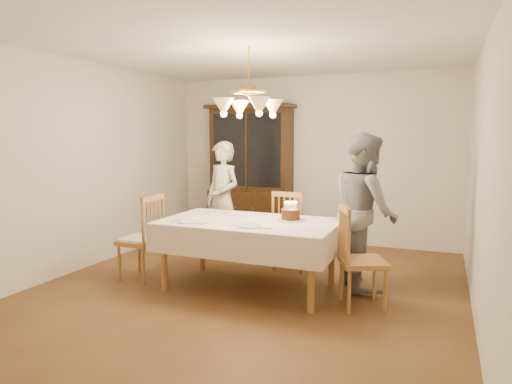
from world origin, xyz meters
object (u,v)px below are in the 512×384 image
at_px(chair_far_side, 292,234).
at_px(china_hutch, 251,175).
at_px(dining_table, 249,227).
at_px(birthday_cake, 291,215).
at_px(elderly_woman, 223,200).

bearing_deg(chair_far_side, china_hutch, 130.21).
bearing_deg(dining_table, birthday_cake, 23.70).
distance_m(chair_far_side, birthday_cake, 0.83).
xyz_separation_m(chair_far_side, birthday_cake, (0.20, -0.71, 0.37)).
height_order(chair_far_side, birthday_cake, chair_far_side).
relative_size(china_hutch, birthday_cake, 7.20).
bearing_deg(china_hutch, elderly_woman, -86.02).
bearing_deg(dining_table, china_hutch, 112.59).
height_order(dining_table, chair_far_side, chair_far_side).
bearing_deg(chair_far_side, elderly_woman, 170.43).
relative_size(dining_table, birthday_cake, 6.33).
bearing_deg(elderly_woman, dining_table, -28.28).
bearing_deg(china_hutch, dining_table, -67.41).
xyz_separation_m(dining_table, elderly_woman, (-0.86, 1.08, 0.12)).
bearing_deg(chair_far_side, dining_table, -103.24).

